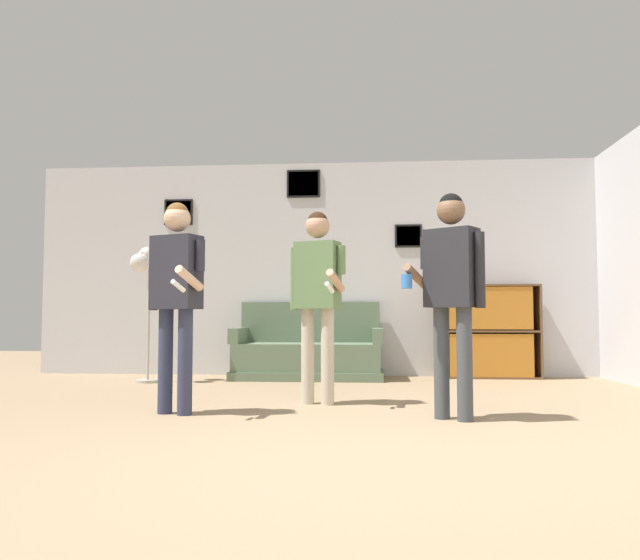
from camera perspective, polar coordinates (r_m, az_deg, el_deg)
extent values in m
plane|color=#937A5B|center=(3.18, 1.79, -16.54)|extent=(20.00, 20.00, 0.00)
cube|color=silver|center=(7.90, 3.48, 1.09)|extent=(8.26, 0.06, 2.70)
cube|color=black|center=(8.06, -1.53, 8.80)|extent=(0.42, 0.02, 0.36)
cube|color=gray|center=(8.05, -1.53, 8.81)|extent=(0.38, 0.01, 0.31)
cube|color=black|center=(7.91, 8.08, 4.01)|extent=(0.33, 0.02, 0.29)
cube|color=gray|center=(7.91, 8.08, 4.02)|extent=(0.29, 0.01, 0.24)
cube|color=black|center=(8.33, -12.81, 6.07)|extent=(0.37, 0.02, 0.33)
cube|color=gray|center=(8.32, -12.82, 6.07)|extent=(0.33, 0.01, 0.29)
cube|color=#5B7056|center=(7.47, -1.12, -8.64)|extent=(1.77, 0.80, 0.10)
cube|color=#5B7056|center=(7.45, -1.12, -7.03)|extent=(1.71, 0.74, 0.32)
cube|color=#5B7056|center=(7.77, -0.87, -3.88)|extent=(1.71, 0.14, 0.50)
cube|color=#5B7056|center=(7.57, -7.39, -5.05)|extent=(0.12, 0.74, 0.18)
cube|color=#5B7056|center=(7.41, 5.29, -5.10)|extent=(0.12, 0.74, 0.18)
cube|color=brown|center=(7.70, 10.96, -4.61)|extent=(0.02, 0.30, 1.12)
cube|color=brown|center=(7.91, 19.35, -4.45)|extent=(0.02, 0.30, 1.12)
cube|color=brown|center=(7.93, 15.02, -4.52)|extent=(1.18, 0.01, 1.12)
cube|color=brown|center=(7.82, 15.28, -8.57)|extent=(1.13, 0.30, 0.02)
cube|color=brown|center=(7.79, 15.15, -0.50)|extent=(1.13, 0.30, 0.02)
cube|color=brown|center=(7.79, 15.21, -4.54)|extent=(1.13, 0.30, 0.02)
cube|color=#B77023|center=(7.79, 15.26, -6.63)|extent=(0.98, 0.26, 0.51)
cube|color=#B77023|center=(7.78, 15.19, -2.50)|extent=(0.98, 0.26, 0.51)
cylinder|color=#ADA89E|center=(7.33, -15.49, -8.88)|extent=(0.28, 0.28, 0.03)
cylinder|color=#ADA89E|center=(7.30, -15.39, -2.64)|extent=(0.03, 0.03, 1.56)
cylinder|color=#ADA89E|center=(7.32, -14.78, 3.25)|extent=(0.02, 0.16, 0.02)
sphere|color=silver|center=(7.29, -14.26, 3.03)|extent=(0.21, 0.21, 0.21)
cylinder|color=#ADA89E|center=(7.40, -15.40, 2.41)|extent=(0.15, 0.09, 0.02)
sphere|color=silver|center=(7.47, -15.50, 2.13)|extent=(0.21, 0.21, 0.21)
cylinder|color=#ADA89E|center=(7.28, -15.74, 1.72)|extent=(0.15, 0.09, 0.02)
sphere|color=silver|center=(7.23, -16.17, 1.52)|extent=(0.21, 0.21, 0.21)
cylinder|color=#2D334C|center=(4.90, -13.94, -7.21)|extent=(0.11, 0.11, 0.79)
cylinder|color=#2D334C|center=(4.79, -12.23, -7.32)|extent=(0.11, 0.11, 0.79)
cube|color=#282833|center=(4.85, -12.99, 0.68)|extent=(0.41, 0.31, 0.56)
sphere|color=#D1A889|center=(4.89, -12.92, 5.50)|extent=(0.20, 0.20, 0.20)
sphere|color=brown|center=(4.90, -12.92, 5.91)|extent=(0.17, 0.17, 0.17)
cylinder|color=#282833|center=(4.73, -10.89, 2.22)|extent=(0.07, 0.07, 0.24)
cylinder|color=#D1A889|center=(4.61, -11.85, 0.15)|extent=(0.16, 0.29, 0.18)
cylinder|color=white|center=(4.50, -12.84, -0.53)|extent=(0.08, 0.14, 0.09)
cylinder|color=#282833|center=(4.98, -14.96, 0.33)|extent=(0.07, 0.07, 0.52)
cylinder|color=#B7AD99|center=(5.30, -1.13, -6.96)|extent=(0.11, 0.11, 0.80)
cylinder|color=#B7AD99|center=(5.23, 0.69, -7.01)|extent=(0.11, 0.11, 0.80)
cube|color=#5B7A4C|center=(5.26, -0.23, 0.44)|extent=(0.40, 0.30, 0.57)
sphere|color=tan|center=(5.31, -0.22, 4.95)|extent=(0.21, 0.21, 0.21)
sphere|color=#382314|center=(5.32, -0.22, 5.33)|extent=(0.18, 0.18, 0.18)
cylinder|color=#5B7A4C|center=(5.20, 1.96, 1.85)|extent=(0.07, 0.07, 0.24)
cylinder|color=tan|center=(5.06, 1.44, -0.07)|extent=(0.15, 0.30, 0.18)
cylinder|color=white|center=(4.93, 0.89, -0.70)|extent=(0.08, 0.14, 0.09)
cylinder|color=#5B7A4C|center=(5.35, -2.35, 0.13)|extent=(0.07, 0.07, 0.53)
cylinder|color=#3D4247|center=(4.60, 11.05, -7.45)|extent=(0.11, 0.11, 0.79)
cylinder|color=#3D4247|center=(4.51, 13.09, -7.49)|extent=(0.11, 0.11, 0.79)
cube|color=#232328|center=(4.56, 11.95, 1.07)|extent=(0.41, 0.37, 0.56)
sphere|color=brown|center=(4.61, 11.89, 6.25)|extent=(0.21, 0.21, 0.21)
sphere|color=black|center=(4.62, 11.88, 6.69)|extent=(0.17, 0.17, 0.17)
cylinder|color=#232328|center=(4.46, 14.42, 0.90)|extent=(0.07, 0.07, 0.53)
cylinder|color=#232328|center=(4.67, 9.58, 2.44)|extent=(0.07, 0.07, 0.24)
cylinder|color=brown|center=(4.54, 8.79, 0.32)|extent=(0.22, 0.28, 0.18)
cylinder|color=blue|center=(4.42, 7.93, -0.13)|extent=(0.08, 0.08, 0.10)
cylinder|color=blue|center=(7.76, 13.33, -0.07)|extent=(0.08, 0.08, 0.10)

